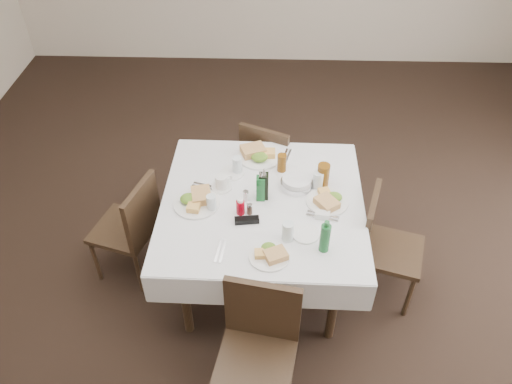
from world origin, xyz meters
TOP-DOWN VIEW (x-y plane):
  - ground_plane at (0.00, 0.00)m, footprint 7.00×7.00m
  - room_shell at (0.00, 0.00)m, footprint 6.04×7.04m
  - dining_table at (-0.04, 0.04)m, footprint 1.31×1.31m
  - chair_north at (-0.00, 0.81)m, footprint 0.53×0.53m
  - chair_south at (-0.04, -0.81)m, footprint 0.48×0.48m
  - chair_east at (0.76, -0.02)m, footprint 0.49×0.49m
  - chair_west at (-0.92, 0.08)m, footprint 0.49×0.49m
  - meal_north at (-0.08, 0.49)m, footprint 0.31×0.31m
  - meal_south at (0.02, -0.42)m, footprint 0.24×0.24m
  - meal_east at (0.38, 0.03)m, footprint 0.27×0.27m
  - meal_west at (-0.45, 0.00)m, footprint 0.29×0.29m
  - side_plate_a at (-0.25, 0.31)m, footprint 0.16×0.16m
  - side_plate_b at (0.23, -0.24)m, footprint 0.17×0.17m
  - water_n at (-0.21, 0.32)m, footprint 0.07×0.07m
  - water_s at (0.12, -0.28)m, footprint 0.07×0.07m
  - water_e at (0.32, 0.18)m, footprint 0.07×0.07m
  - water_w at (-0.35, -0.05)m, footprint 0.06×0.06m
  - iced_tea_a at (0.09, 0.35)m, footprint 0.06×0.06m
  - iced_tea_b at (0.35, 0.20)m, footprint 0.08×0.08m
  - bread_basket at (0.18, 0.19)m, footprint 0.21×0.21m
  - oil_cruet_dark at (-0.03, 0.07)m, footprint 0.06×0.06m
  - oil_cruet_green at (-0.05, 0.06)m, footprint 0.05×0.05m
  - ketchup_bottle at (-0.17, -0.07)m, footprint 0.05×0.05m
  - salt_shaker at (-0.14, 0.04)m, footprint 0.03×0.03m
  - pepper_shaker at (-0.11, -0.08)m, footprint 0.03×0.03m
  - coffee_mug at (-0.30, 0.16)m, footprint 0.14×0.14m
  - sunglasses at (-0.13, -0.15)m, footprint 0.15×0.07m
  - green_bottle at (0.32, -0.36)m, footprint 0.06×0.06m
  - sugar_caddy at (0.33, -0.10)m, footprint 0.10×0.07m
  - cutlery_n at (0.12, 0.51)m, footprint 0.08×0.17m
  - cutlery_s at (-0.27, -0.39)m, footprint 0.06×0.18m
  - cutlery_e at (0.34, -0.09)m, footprint 0.21×0.10m
  - cutlery_w at (-0.41, 0.16)m, footprint 0.19×0.10m

SIDE VIEW (x-z plane):
  - ground_plane at x=0.00m, z-range 0.00..0.00m
  - chair_east at x=0.76m, z-range 0.06..0.90m
  - chair_west at x=-0.92m, z-range 0.06..0.90m
  - chair_north at x=0.00m, z-range 0.06..0.90m
  - chair_south at x=-0.04m, z-range 0.06..0.94m
  - dining_table at x=-0.04m, z-range 0.30..1.06m
  - cutlery_n at x=0.12m, z-range 0.76..0.77m
  - cutlery_s at x=-0.27m, z-range 0.76..0.77m
  - cutlery_w at x=-0.41m, z-range 0.76..0.77m
  - cutlery_e at x=0.34m, z-range 0.76..0.77m
  - side_plate_a at x=-0.25m, z-range 0.76..0.77m
  - side_plate_b at x=0.23m, z-range 0.76..0.77m
  - sunglasses at x=-0.13m, z-range 0.76..0.79m
  - meal_south at x=0.02m, z-range 0.76..0.81m
  - meal_east at x=0.38m, z-range 0.76..0.81m
  - sugar_caddy at x=0.33m, z-range 0.76..0.81m
  - meal_west at x=-0.45m, z-range 0.76..0.82m
  - meal_north at x=-0.08m, z-range 0.75..0.82m
  - bread_basket at x=0.18m, z-range 0.76..0.83m
  - pepper_shaker at x=-0.11m, z-range 0.76..0.84m
  - salt_shaker at x=-0.14m, z-range 0.76..0.84m
  - coffee_mug at x=-0.30m, z-range 0.76..0.86m
  - ketchup_bottle at x=-0.17m, z-range 0.76..0.87m
  - water_w at x=-0.35m, z-range 0.76..0.87m
  - water_n at x=-0.21m, z-range 0.76..0.88m
  - water_s at x=0.12m, z-range 0.76..0.89m
  - water_e at x=0.32m, z-range 0.76..0.89m
  - iced_tea_a at x=0.09m, z-range 0.76..0.89m
  - iced_tea_b at x=0.35m, z-range 0.76..0.93m
  - oil_cruet_green at x=-0.05m, z-range 0.75..0.97m
  - green_bottle at x=0.32m, z-range 0.75..0.97m
  - oil_cruet_dark at x=-0.03m, z-range 0.74..0.99m
  - room_shell at x=0.00m, z-range 0.31..3.11m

